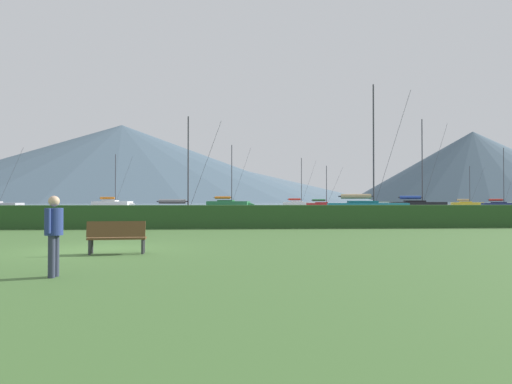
% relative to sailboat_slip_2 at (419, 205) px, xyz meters
% --- Properties ---
extents(ground_plane, '(1000.00, 1000.00, 0.00)m').
position_rel_sailboat_slip_2_xyz_m(ground_plane, '(-32.22, -52.83, -0.76)').
color(ground_plane, '#3D602D').
extents(harbor_water, '(320.00, 246.00, 0.00)m').
position_rel_sailboat_slip_2_xyz_m(harbor_water, '(-32.22, 84.17, -0.76)').
color(harbor_water, gray).
rests_on(harbor_water, ground_plane).
extents(hedge_line, '(80.00, 1.20, 1.26)m').
position_rel_sailboat_slip_2_xyz_m(hedge_line, '(-32.22, -41.83, -0.13)').
color(hedge_line, '#284C23').
rests_on(hedge_line, ground_plane).
extents(sailboat_slip_2, '(9.11, 3.92, 13.42)m').
position_rel_sailboat_slip_2_xyz_m(sailboat_slip_2, '(0.00, 0.00, 0.00)').
color(sailboat_slip_2, black).
rests_on(sailboat_slip_2, harbor_water).
extents(sailboat_slip_3, '(7.81, 3.36, 10.34)m').
position_rel_sailboat_slip_2_xyz_m(sailboat_slip_3, '(-12.97, 30.97, -0.12)').
color(sailboat_slip_3, white).
rests_on(sailboat_slip_3, harbor_water).
extents(sailboat_slip_5, '(9.36, 4.69, 12.00)m').
position_rel_sailboat_slip_2_xyz_m(sailboat_slip_5, '(-27.83, 22.27, 0.01)').
color(sailboat_slip_5, '#236B38').
rests_on(sailboat_slip_5, harbor_water).
extents(sailboat_slip_6, '(9.14, 3.82, 13.10)m').
position_rel_sailboat_slip_2_xyz_m(sailboat_slip_6, '(-14.04, -21.53, -0.00)').
color(sailboat_slip_6, '#19707A').
rests_on(sailboat_slip_6, harbor_water).
extents(sailboat_slip_7, '(7.06, 3.25, 7.51)m').
position_rel_sailboat_slip_2_xyz_m(sailboat_slip_7, '(-11.15, 14.07, -0.20)').
color(sailboat_slip_7, red).
rests_on(sailboat_slip_7, harbor_water).
extents(sailboat_slip_9, '(7.28, 3.26, 10.92)m').
position_rel_sailboat_slip_2_xyz_m(sailboat_slip_9, '(21.28, 14.48, -0.15)').
color(sailboat_slip_9, navy).
rests_on(sailboat_slip_9, harbor_water).
extents(sailboat_slip_10, '(6.85, 2.69, 8.43)m').
position_rel_sailboat_slip_2_xyz_m(sailboat_slip_10, '(-31.71, -28.77, -0.20)').
color(sailboat_slip_10, black).
rests_on(sailboat_slip_10, harbor_water).
extents(sailboat_slip_11, '(9.01, 4.35, 10.52)m').
position_rel_sailboat_slip_2_xyz_m(sailboat_slip_11, '(-50.81, 27.25, -0.03)').
color(sailboat_slip_11, white).
rests_on(sailboat_slip_11, harbor_water).
extents(sailboat_slip_12, '(7.28, 3.37, 8.66)m').
position_rel_sailboat_slip_2_xyz_m(sailboat_slip_12, '(22.54, 28.85, -0.17)').
color(sailboat_slip_12, gold).
rests_on(sailboat_slip_12, harbor_water).
extents(park_bench_under_tree, '(1.67, 0.61, 0.95)m').
position_rel_sailboat_slip_2_xyz_m(park_bench_under_tree, '(-31.25, -54.04, -0.23)').
color(park_bench_under_tree, brown).
rests_on(park_bench_under_tree, ground_plane).
extents(person_standing_walker, '(0.36, 0.57, 1.65)m').
position_rel_sailboat_slip_2_xyz_m(person_standing_walker, '(-31.58, -58.07, 0.21)').
color(person_standing_walker, '#2D3347').
rests_on(person_standing_walker, ground_plane).
extents(distant_hill_west_ridge, '(194.46, 194.46, 55.47)m').
position_rel_sailboat_slip_2_xyz_m(distant_hill_west_ridge, '(165.82, 293.99, 26.97)').
color(distant_hill_west_ridge, '#425666').
rests_on(distant_hill_west_ridge, ground_plane).
extents(distant_hill_central_peak, '(181.81, 181.81, 52.39)m').
position_rel_sailboat_slip_2_xyz_m(distant_hill_central_peak, '(177.44, 313.61, 25.43)').
color(distant_hill_central_peak, '#425666').
rests_on(distant_hill_central_peak, ground_plane).
extents(distant_hill_east_ridge, '(358.20, 358.20, 42.24)m').
position_rel_sailboat_slip_2_xyz_m(distant_hill_east_ridge, '(-85.26, 330.15, 20.36)').
color(distant_hill_east_ridge, '#4C6070').
rests_on(distant_hill_east_ridge, ground_plane).
extents(distant_hill_far_shoulder, '(278.07, 278.07, 51.57)m').
position_rel_sailboat_slip_2_xyz_m(distant_hill_far_shoulder, '(-99.03, 252.96, 25.02)').
color(distant_hill_far_shoulder, '#425666').
rests_on(distant_hill_far_shoulder, ground_plane).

